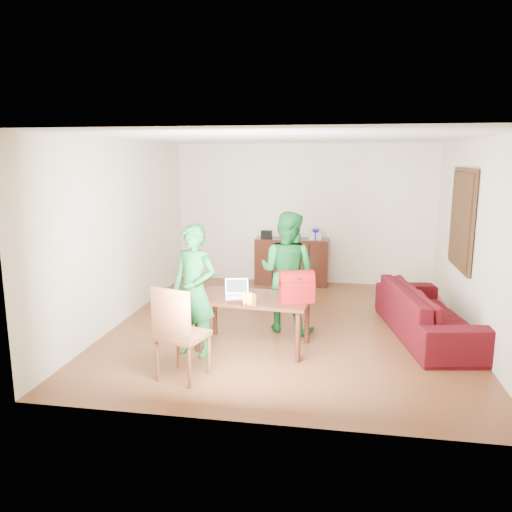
% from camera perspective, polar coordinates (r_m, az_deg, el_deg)
% --- Properties ---
extents(room, '(5.20, 5.70, 2.90)m').
position_cam_1_polar(room, '(7.20, 4.05, 2.16)').
color(room, '#482312').
rests_on(room, ground).
extents(table, '(1.53, 0.96, 0.68)m').
position_cam_1_polar(table, '(6.44, -0.30, -5.38)').
color(table, black).
rests_on(table, ground).
extents(chair, '(0.60, 0.59, 1.08)m').
position_cam_1_polar(chair, '(5.71, -8.41, -10.76)').
color(chair, brown).
rests_on(chair, ground).
extents(person_near, '(0.69, 0.55, 1.65)m').
position_cam_1_polar(person_near, '(6.21, -7.07, -3.94)').
color(person_near, '#125520').
rests_on(person_near, ground).
extents(person_far, '(0.99, 0.88, 1.71)m').
position_cam_1_polar(person_far, '(7.03, 3.57, -1.82)').
color(person_far, '#135721').
rests_on(person_far, ground).
extents(laptop, '(0.34, 0.27, 0.21)m').
position_cam_1_polar(laptop, '(6.41, -2.17, -4.32)').
color(laptop, white).
rests_on(laptop, table).
extents(bananas, '(0.18, 0.12, 0.06)m').
position_cam_1_polar(bananas, '(6.05, -0.94, -5.37)').
color(bananas, yellow).
rests_on(bananas, table).
extents(bottle, '(0.07, 0.07, 0.18)m').
position_cam_1_polar(bottle, '(6.00, -0.20, -4.90)').
color(bottle, '#553513').
rests_on(bottle, table).
extents(red_bag, '(0.47, 0.35, 0.31)m').
position_cam_1_polar(red_bag, '(6.20, 4.66, -3.81)').
color(red_bag, '#670609').
rests_on(red_bag, table).
extents(sofa, '(1.30, 2.45, 0.68)m').
position_cam_1_polar(sofa, '(7.31, 19.18, -6.11)').
color(sofa, '#390715').
rests_on(sofa, ground).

